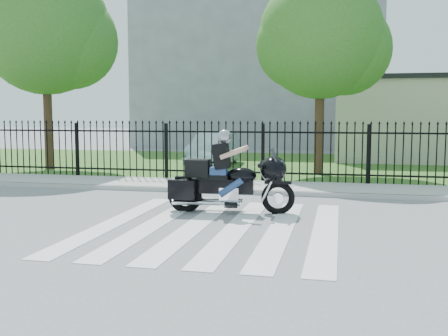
# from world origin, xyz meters

# --- Properties ---
(ground) EXTENTS (120.00, 120.00, 0.00)m
(ground) POSITION_xyz_m (0.00, 0.00, 0.00)
(ground) COLOR slate
(ground) RESTS_ON ground
(crosswalk) EXTENTS (5.00, 5.50, 0.01)m
(crosswalk) POSITION_xyz_m (0.00, 0.00, 0.01)
(crosswalk) COLOR silver
(crosswalk) RESTS_ON ground
(sidewalk) EXTENTS (40.00, 2.00, 0.12)m
(sidewalk) POSITION_xyz_m (0.00, 5.00, 0.06)
(sidewalk) COLOR #ADAAA3
(sidewalk) RESTS_ON ground
(curb) EXTENTS (40.00, 0.12, 0.12)m
(curb) POSITION_xyz_m (0.00, 4.00, 0.06)
(curb) COLOR #ADAAA3
(curb) RESTS_ON ground
(grass_strip) EXTENTS (40.00, 12.00, 0.02)m
(grass_strip) POSITION_xyz_m (0.00, 12.00, 0.01)
(grass_strip) COLOR #2F6121
(grass_strip) RESTS_ON ground
(iron_fence) EXTENTS (26.00, 0.04, 1.80)m
(iron_fence) POSITION_xyz_m (0.00, 6.00, 0.90)
(iron_fence) COLOR black
(iron_fence) RESTS_ON ground
(tree_left) EXTENTS (4.80, 4.80, 7.58)m
(tree_left) POSITION_xyz_m (-8.50, 8.50, 5.17)
(tree_left) COLOR #382316
(tree_left) RESTS_ON ground
(tree_mid) EXTENTS (4.20, 4.20, 6.78)m
(tree_mid) POSITION_xyz_m (1.50, 9.00, 4.67)
(tree_mid) COLOR #382316
(tree_mid) RESTS_ON ground
(building_tall) EXTENTS (15.00, 10.00, 12.00)m
(building_tall) POSITION_xyz_m (-3.00, 26.00, 6.00)
(building_tall) COLOR #9A9CA2
(building_tall) RESTS_ON ground
(motorcycle_rider) EXTENTS (2.73, 0.94, 1.80)m
(motorcycle_rider) POSITION_xyz_m (-0.10, 1.47, 0.74)
(motorcycle_rider) COLOR black
(motorcycle_rider) RESTS_ON ground
(parked_car) EXTENTS (1.44, 4.07, 1.34)m
(parked_car) POSITION_xyz_m (-2.68, 10.91, 0.69)
(parked_car) COLOR #A1BECB
(parked_car) RESTS_ON grass_strip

